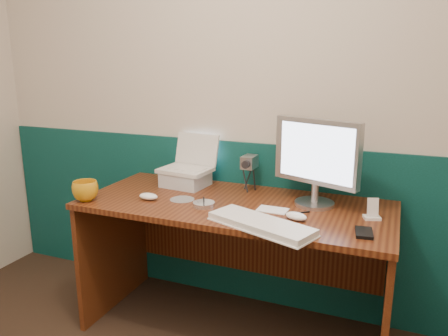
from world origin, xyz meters
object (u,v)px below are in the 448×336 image
at_px(mug, 85,191).
at_px(desk, 234,268).
at_px(laptop, 185,152).
at_px(keyboard, 261,225).
at_px(camcorder, 249,174).
at_px(monitor, 317,161).

bearing_deg(mug, desk, 19.53).
relative_size(laptop, keyboard, 0.58).
height_order(desk, mug, mug).
xyz_separation_m(laptop, keyboard, (0.61, -0.46, -0.19)).
bearing_deg(desk, keyboard, -50.95).
bearing_deg(laptop, camcorder, 13.49).
bearing_deg(mug, monitor, 18.54).
relative_size(desk, camcorder, 8.24).
relative_size(desk, keyboard, 3.27).
xyz_separation_m(laptop, mug, (-0.36, -0.44, -0.15)).
height_order(laptop, monitor, monitor).
relative_size(laptop, mug, 2.11).
distance_m(desk, keyboard, 0.53).
height_order(desk, keyboard, keyboard).
xyz_separation_m(desk, mug, (-0.74, -0.26, 0.43)).
bearing_deg(keyboard, laptop, 163.22).
bearing_deg(desk, monitor, 16.62).
distance_m(desk, monitor, 0.73).
bearing_deg(camcorder, monitor, -14.03).
xyz_separation_m(monitor, keyboard, (-0.16, -0.40, -0.21)).
xyz_separation_m(laptop, monitor, (0.77, -0.06, 0.03)).
xyz_separation_m(mug, camcorder, (0.74, 0.49, 0.04)).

